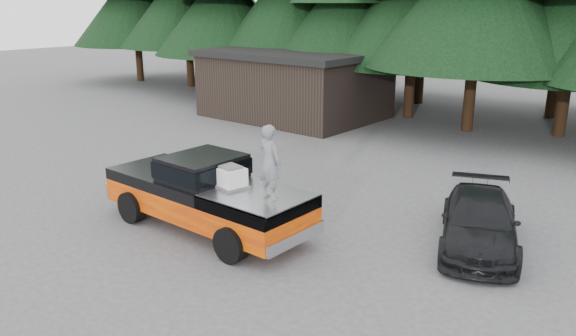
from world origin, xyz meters
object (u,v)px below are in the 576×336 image
Objects in this scene: air_compressor at (230,178)px; pickup_truck at (207,204)px; parked_car at (479,222)px; utility_building at (295,83)px; man_on_bed at (270,162)px.

pickup_truck is at bearing -172.02° from air_compressor.
utility_building reaches higher than parked_car.
parked_car is at bearing -130.45° from man_on_bed.
pickup_truck is 14.80m from utility_building.
man_on_bed reaches higher than parked_car.
air_compressor reaches higher than pickup_truck.
utility_building is at bearing -47.22° from man_on_bed.
man_on_bed is at bearing -0.81° from pickup_truck.
air_compressor is 0.40× the size of man_on_bed.
parked_car is at bearing -35.08° from utility_building.
pickup_truck is at bearing -171.69° from parked_car.
air_compressor reaches higher than parked_car.
man_on_bed is 0.40× the size of parked_car.
pickup_truck is 0.71× the size of utility_building.
pickup_truck reaches higher than parked_car.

